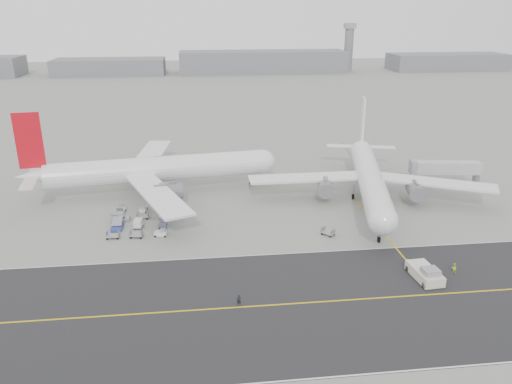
{
  "coord_description": "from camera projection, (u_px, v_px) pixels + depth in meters",
  "views": [
    {
      "loc": [
        -4.61,
        -79.79,
        40.73
      ],
      "look_at": [
        6.2,
        12.0,
        6.57
      ],
      "focal_mm": 35.0,
      "sensor_mm": 36.0,
      "label": 1
    }
  ],
  "objects": [
    {
      "name": "gse_cluster",
      "position": [
        141.0,
        223.0,
        100.34
      ],
      "size": [
        17.55,
        21.1,
        1.88
      ],
      "primitive_type": null,
      "rotation": [
        0.0,
        0.0,
        -0.05
      ],
      "color": "gray",
      "rests_on": "ground"
    },
    {
      "name": "taxiway",
      "position": [
        272.0,
        305.0,
        72.75
      ],
      "size": [
        220.0,
        59.0,
        0.03
      ],
      "color": "#2B2B2E",
      "rests_on": "ground"
    },
    {
      "name": "stray_dolly",
      "position": [
        328.0,
        235.0,
        95.21
      ],
      "size": [
        2.75,
        2.81,
        1.5
      ],
      "primitive_type": null,
      "rotation": [
        0.0,
        0.0,
        0.74
      ],
      "color": "silver",
      "rests_on": "ground"
    },
    {
      "name": "pushback_tug",
      "position": [
        425.0,
        273.0,
        79.34
      ],
      "size": [
        3.88,
        9.27,
        2.63
      ],
      "rotation": [
        0.0,
        0.0,
        0.08
      ],
      "color": "beige",
      "rests_on": "ground"
    },
    {
      "name": "control_tower",
      "position": [
        349.0,
        46.0,
        341.16
      ],
      "size": [
        7.0,
        7.0,
        31.25
      ],
      "color": "slate",
      "rests_on": "ground"
    },
    {
      "name": "ground_crew_b",
      "position": [
        454.0,
        268.0,
        81.37
      ],
      "size": [
        0.96,
        0.82,
        1.72
      ],
      "primitive_type": "imported",
      "rotation": [
        0.0,
        0.0,
        2.92
      ],
      "color": "#E1F71D",
      "rests_on": "ground"
    },
    {
      "name": "ground_crew_a",
      "position": [
        239.0,
        300.0,
        72.36
      ],
      "size": [
        0.75,
        0.6,
        1.81
      ],
      "primitive_type": "imported",
      "rotation": [
        0.0,
        0.0,
        -0.28
      ],
      "color": "black",
      "rests_on": "ground"
    },
    {
      "name": "airliner_a",
      "position": [
        153.0,
        169.0,
        114.76
      ],
      "size": [
        58.63,
        57.67,
        20.27
      ],
      "rotation": [
        0.0,
        0.0,
        1.7
      ],
      "color": "white",
      "rests_on": "ground"
    },
    {
      "name": "jet_bridge",
      "position": [
        446.0,
        169.0,
        119.23
      ],
      "size": [
        17.59,
        5.76,
        6.56
      ],
      "rotation": [
        0.0,
        0.0,
        -0.16
      ],
      "color": "gray",
      "rests_on": "ground"
    },
    {
      "name": "airliner_b",
      "position": [
        369.0,
        177.0,
        110.84
      ],
      "size": [
        53.01,
        54.21,
        19.0
      ],
      "rotation": [
        0.0,
        0.0,
        -0.23
      ],
      "color": "white",
      "rests_on": "ground"
    },
    {
      "name": "horizon_buildings",
      "position": [
        248.0,
        73.0,
        334.45
      ],
      "size": [
        520.0,
        28.0,
        28.0
      ],
      "primitive_type": null,
      "color": "slate",
      "rests_on": "ground"
    },
    {
      "name": "ground",
      "position": [
        229.0,
        251.0,
        88.95
      ],
      "size": [
        700.0,
        700.0,
        0.0
      ],
      "primitive_type": "plane",
      "color": "gray",
      "rests_on": "ground"
    }
  ]
}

